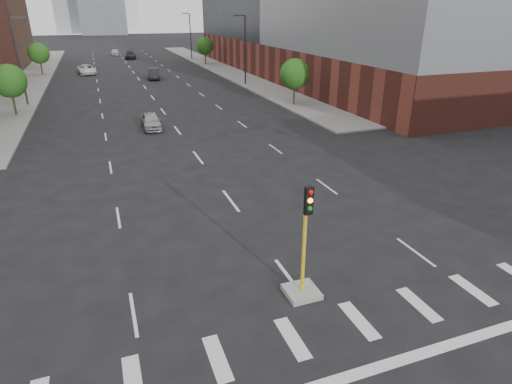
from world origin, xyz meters
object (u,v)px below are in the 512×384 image
car_far_left (86,70)px  car_deep_right (130,55)px  car_distant (115,52)px  car_mid_right (154,74)px  car_near_left (151,121)px  median_traffic_signal (303,272)px

car_far_left → car_deep_right: 23.26m
car_deep_right → car_distant: (-2.67, 8.84, -0.07)m
car_mid_right → car_deep_right: car_mid_right is taller
car_deep_right → car_distant: 9.23m
car_far_left → car_distant: 30.98m
car_near_left → car_distant: 69.10m
car_mid_right → median_traffic_signal: bearing=-84.5°
car_near_left → car_distant: size_ratio=0.99×
car_mid_right → car_far_left: 13.27m
median_traffic_signal → car_deep_right: 86.62m
car_deep_right → car_distant: size_ratio=1.29×
median_traffic_signal → car_near_left: size_ratio=1.09×
median_traffic_signal → car_deep_right: size_ratio=0.84×
median_traffic_signal → car_far_left: (-7.35, 65.10, -0.23)m
car_deep_right → median_traffic_signal: bearing=-84.2°
car_near_left → car_far_left: car_far_left is taller
car_near_left → car_mid_right: (4.26, 29.55, 0.09)m
median_traffic_signal → car_deep_right: bearing=89.0°
median_traffic_signal → car_mid_right: size_ratio=0.93×
car_near_left → car_mid_right: size_ratio=0.85×
car_near_left → car_distant: car_distant is taller
car_deep_right → car_near_left: bearing=-86.5°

